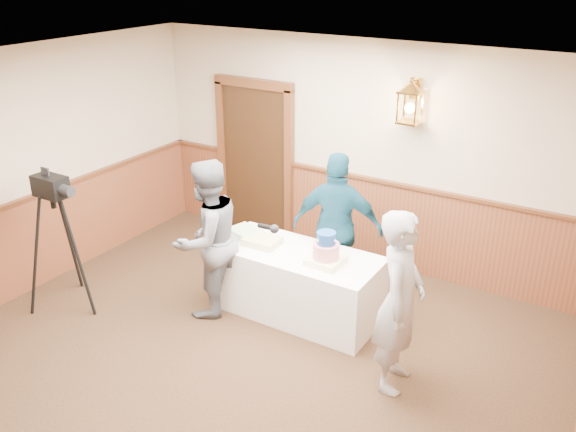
# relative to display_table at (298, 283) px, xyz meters

# --- Properties ---
(ground) EXTENTS (7.00, 7.00, 0.00)m
(ground) POSITION_rel_display_table_xyz_m (0.00, -1.90, -0.38)
(ground) COLOR black
(ground) RESTS_ON ground
(room_shell) EXTENTS (6.02, 7.02, 2.81)m
(room_shell) POSITION_rel_display_table_xyz_m (-0.05, -1.45, 1.15)
(room_shell) COLOR #BBAA8C
(room_shell) RESTS_ON ground
(display_table) EXTENTS (1.80, 0.80, 0.75)m
(display_table) POSITION_rel_display_table_xyz_m (0.00, 0.00, 0.00)
(display_table) COLOR white
(display_table) RESTS_ON ground
(tiered_cake) EXTENTS (0.36, 0.36, 0.35)m
(tiered_cake) POSITION_rel_display_table_xyz_m (0.37, -0.06, 0.51)
(tiered_cake) COLOR #FFF8C0
(tiered_cake) RESTS_ON display_table
(sheet_cake_yellow) EXTENTS (0.39, 0.31, 0.08)m
(sheet_cake_yellow) POSITION_rel_display_table_xyz_m (-0.43, -0.04, 0.41)
(sheet_cake_yellow) COLOR #DDBD84
(sheet_cake_yellow) RESTS_ON display_table
(sheet_cake_green) EXTENTS (0.41, 0.36, 0.08)m
(sheet_cake_green) POSITION_rel_display_table_xyz_m (-0.72, 0.04, 0.41)
(sheet_cake_green) COLOR #ABCD91
(sheet_cake_green) RESTS_ON display_table
(interviewer) EXTENTS (1.52, 0.96, 1.77)m
(interviewer) POSITION_rel_display_table_xyz_m (-0.85, -0.46, 0.51)
(interviewer) COLOR slate
(interviewer) RESTS_ON ground
(baker) EXTENTS (0.51, 0.69, 1.74)m
(baker) POSITION_rel_display_table_xyz_m (1.38, -0.56, 0.49)
(baker) COLOR #9C9BA1
(baker) RESTS_ON ground
(assistant_p) EXTENTS (1.10, 0.68, 1.74)m
(assistant_p) POSITION_rel_display_table_xyz_m (0.19, 0.54, 0.50)
(assistant_p) COLOR navy
(assistant_p) RESTS_ON ground
(tv_camera_rig) EXTENTS (0.61, 0.57, 1.56)m
(tv_camera_rig) POSITION_rel_display_table_xyz_m (-2.31, -1.22, 0.32)
(tv_camera_rig) COLOR black
(tv_camera_rig) RESTS_ON ground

